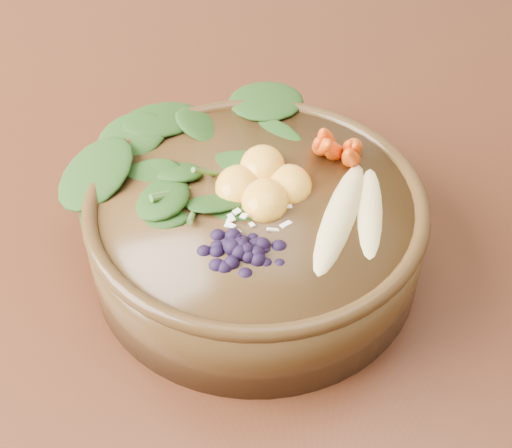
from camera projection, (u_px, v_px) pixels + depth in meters
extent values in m
cylinder|color=#331C0C|center=(15.00, 210.00, 1.28)|extent=(0.07, 0.07, 0.71)
cube|color=#492413|center=(512.00, 218.00, 0.72)|extent=(1.60, 0.90, 0.04)
cylinder|color=#452F17|center=(256.00, 232.00, 0.63)|extent=(0.34, 0.34, 0.08)
ellipsoid|color=#E0CC84|center=(372.00, 201.00, 0.58)|extent=(0.04, 0.15, 0.02)
ellipsoid|color=#E0CC84|center=(342.00, 202.00, 0.57)|extent=(0.07, 0.15, 0.02)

